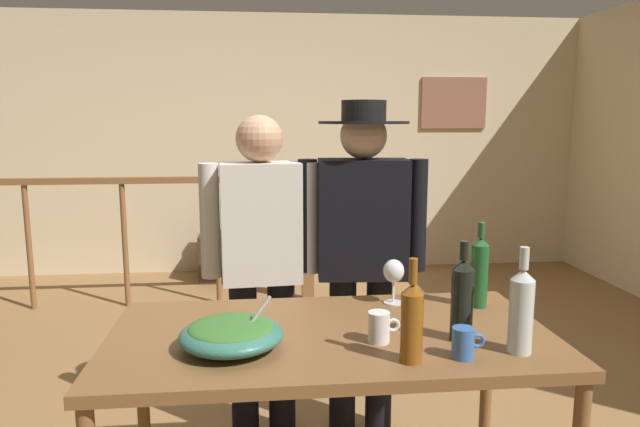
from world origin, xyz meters
name	(u,v)px	position (x,y,z in m)	size (l,w,h in m)	color
ground_plane	(307,408)	(0.00, 0.00, 0.00)	(7.99, 7.99, 0.00)	olive
back_wall	(282,145)	(0.00, 2.95, 1.27)	(6.15, 0.10, 2.54)	beige
framed_picture	(454,103)	(1.74, 2.89, 1.69)	(0.67, 0.03, 0.51)	#9A634D
stair_railing	(190,221)	(-0.81, 1.85, 0.71)	(3.07, 0.10, 1.12)	brown
tv_console	(247,255)	(-0.37, 2.60, 0.22)	(0.90, 0.40, 0.44)	#38281E
flat_screen_tv	(246,211)	(-0.37, 2.57, 0.66)	(0.46, 0.12, 0.36)	black
serving_table	(331,351)	(0.01, -0.95, 0.72)	(1.55, 0.80, 0.79)	brown
salad_bowl	(231,333)	(-0.33, -1.06, 0.84)	(0.34, 0.34, 0.17)	#337060
wine_glass	(394,273)	(0.30, -0.67, 0.92)	(0.08, 0.08, 0.18)	silver
wine_bottle_dark	(462,299)	(0.44, -1.07, 0.94)	(0.07, 0.07, 0.34)	black
wine_bottle_green	(479,271)	(0.63, -0.74, 0.94)	(0.07, 0.07, 0.34)	#1E5628
wine_bottle_amber	(412,321)	(0.23, -1.23, 0.92)	(0.07, 0.07, 0.33)	brown
wine_bottle_clear	(521,309)	(0.59, -1.19, 0.93)	(0.08, 0.08, 0.34)	silver
mug_blue	(464,343)	(0.40, -1.22, 0.84)	(0.11, 0.07, 0.10)	#3866B2
mug_white	(380,327)	(0.16, -1.06, 0.84)	(0.11, 0.07, 0.10)	white
person_standing_left	(261,255)	(-0.23, -0.23, 0.90)	(0.55, 0.25, 1.55)	black
person_standing_right	(362,240)	(0.25, -0.23, 0.96)	(0.61, 0.42, 1.61)	black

